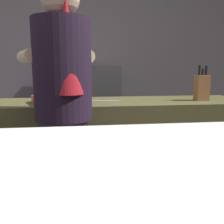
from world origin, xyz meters
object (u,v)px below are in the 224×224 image
(knife_block, at_px, (202,87))
(mixing_bowl, at_px, (44,99))
(chefs_knife, at_px, (103,101))
(bottle_olive_oil, at_px, (85,58))
(bartender, at_px, (64,104))
(bottle_soy, at_px, (54,60))

(knife_block, distance_m, mixing_bowl, 1.24)
(mixing_bowl, height_order, chefs_knife, mixing_bowl)
(knife_block, bearing_deg, bottle_olive_oil, 123.40)
(mixing_bowl, xyz_separation_m, bottle_olive_oil, (0.35, 1.27, 0.36))
(bartender, height_order, bottle_soy, bartender)
(bartender, bearing_deg, bottle_olive_oil, -25.60)
(bottle_soy, bearing_deg, chefs_knife, -70.15)
(mixing_bowl, relative_size, chefs_knife, 0.79)
(bartender, distance_m, mixing_bowl, 0.48)
(bottle_soy, bearing_deg, mixing_bowl, -88.78)
(bartender, height_order, mixing_bowl, bartender)
(chefs_knife, bearing_deg, knife_block, 6.98)
(bartender, bearing_deg, mixing_bowl, 1.10)
(bartender, distance_m, chefs_knife, 0.49)
(mixing_bowl, relative_size, bottle_soy, 0.96)
(mixing_bowl, bearing_deg, knife_block, -2.85)
(knife_block, relative_size, chefs_knife, 1.17)
(bottle_soy, xyz_separation_m, bottle_olive_oil, (0.38, 0.00, 0.02))
(knife_block, height_order, chefs_knife, knife_block)
(chefs_knife, relative_size, bottle_soy, 1.21)
(bottle_olive_oil, bearing_deg, bottle_soy, -179.51)
(chefs_knife, bearing_deg, bartender, -115.86)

